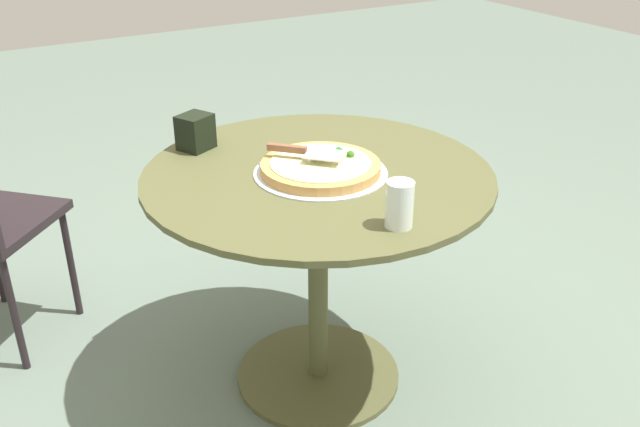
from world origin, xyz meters
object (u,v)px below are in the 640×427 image
at_px(pizza_on_tray, 320,168).
at_px(pizza_server, 304,151).
at_px(patio_table, 318,229).
at_px(drinking_cup, 400,204).
at_px(napkin_dispenser, 195,132).

bearing_deg(pizza_on_tray, pizza_server, -56.65).
bearing_deg(pizza_on_tray, patio_table, -94.77).
height_order(patio_table, pizza_server, pizza_server).
bearing_deg(drinking_cup, patio_table, -89.77).
bearing_deg(napkin_dispenser, drinking_cup, 81.63).
xyz_separation_m(pizza_on_tray, drinking_cup, (-0.00, 0.36, 0.04)).
distance_m(drinking_cup, napkin_dispenser, 0.73).
relative_size(pizza_server, drinking_cup, 1.66).
distance_m(patio_table, pizza_on_tray, 0.20).
relative_size(patio_table, pizza_server, 5.19).
distance_m(patio_table, napkin_dispenser, 0.46).
distance_m(pizza_on_tray, drinking_cup, 0.36).
relative_size(patio_table, drinking_cup, 8.60).
height_order(drinking_cup, napkin_dispenser, drinking_cup).
relative_size(pizza_on_tray, pizza_server, 1.97).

